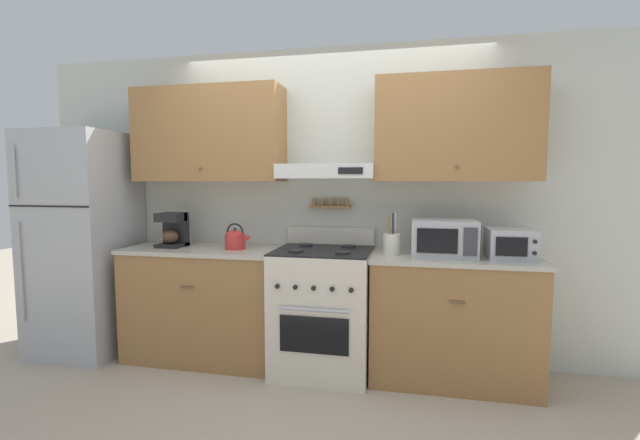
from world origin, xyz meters
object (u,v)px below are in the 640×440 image
at_px(coffee_maker, 173,230).
at_px(toaster_oven, 510,244).
at_px(stove_range, 323,310).
at_px(tea_kettle, 235,239).
at_px(utensil_crock, 392,243).
at_px(refrigerator, 84,243).
at_px(microwave, 443,238).

distance_m(coffee_maker, toaster_oven, 2.62).
height_order(stove_range, toaster_oven, toaster_oven).
height_order(tea_kettle, coffee_maker, coffee_maker).
xyz_separation_m(coffee_maker, utensil_crock, (1.80, -0.02, -0.06)).
distance_m(tea_kettle, coffee_maker, 0.56).
height_order(refrigerator, toaster_oven, refrigerator).
bearing_deg(microwave, stove_range, -177.77).
distance_m(stove_range, refrigerator, 2.14).
height_order(refrigerator, utensil_crock, refrigerator).
distance_m(coffee_maker, utensil_crock, 1.80).
distance_m(stove_range, toaster_oven, 1.44).
height_order(refrigerator, microwave, refrigerator).
relative_size(tea_kettle, microwave, 0.46).
bearing_deg(toaster_oven, coffee_maker, 179.44).
relative_size(coffee_maker, utensil_crock, 0.92).
distance_m(refrigerator, microwave, 2.97).
relative_size(tea_kettle, toaster_oven, 0.66).
bearing_deg(utensil_crock, microwave, 2.77).
bearing_deg(toaster_oven, refrigerator, -179.28).
relative_size(stove_range, utensil_crock, 3.52).
bearing_deg(stove_range, coffee_maker, 178.19).
xyz_separation_m(tea_kettle, coffee_maker, (-0.56, 0.02, 0.06)).
bearing_deg(utensil_crock, coffee_maker, 179.24).
xyz_separation_m(refrigerator, coffee_maker, (0.80, 0.07, 0.13)).
bearing_deg(stove_range, toaster_oven, 0.64).
bearing_deg(coffee_maker, stove_range, -1.81).
distance_m(tea_kettle, microwave, 1.61).
height_order(microwave, utensil_crock, utensil_crock).
xyz_separation_m(coffee_maker, microwave, (2.17, -0.01, -0.01)).
relative_size(refrigerator, tea_kettle, 8.97).
bearing_deg(coffee_maker, tea_kettle, -2.46).
xyz_separation_m(stove_range, tea_kettle, (-0.72, 0.02, 0.53)).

